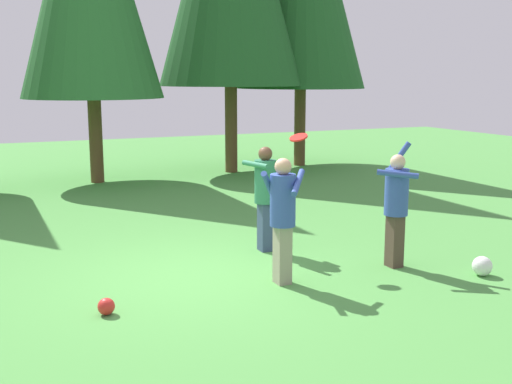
# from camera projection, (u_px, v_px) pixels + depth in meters

# --- Properties ---
(ground_plane) EXTENTS (40.00, 40.00, 0.00)m
(ground_plane) POSITION_uv_depth(u_px,v_px,m) (203.00, 276.00, 8.78)
(ground_plane) COLOR #4C9342
(person_thrower) EXTENTS (0.67, 0.67, 1.82)m
(person_thrower) POSITION_uv_depth(u_px,v_px,m) (396.00, 201.00, 9.03)
(person_thrower) COLOR #4C382D
(person_thrower) RESTS_ON ground_plane
(person_catcher) EXTENTS (0.61, 0.67, 1.66)m
(person_catcher) POSITION_uv_depth(u_px,v_px,m) (265.00, 190.00, 9.87)
(person_catcher) COLOR #38476B
(person_catcher) RESTS_ON ground_plane
(person_bystander) EXTENTS (0.72, 0.73, 1.69)m
(person_bystander) POSITION_uv_depth(u_px,v_px,m) (283.00, 210.00, 8.28)
(person_bystander) COLOR gray
(person_bystander) RESTS_ON ground_plane
(frisbee) EXTENTS (0.35, 0.35, 0.11)m
(frisbee) POSITION_uv_depth(u_px,v_px,m) (299.00, 137.00, 9.15)
(frisbee) COLOR red
(ball_red) EXTENTS (0.20, 0.20, 0.20)m
(ball_red) POSITION_uv_depth(u_px,v_px,m) (106.00, 306.00, 7.32)
(ball_red) COLOR red
(ball_red) RESTS_ON ground_plane
(ball_white) EXTENTS (0.28, 0.28, 0.28)m
(ball_white) POSITION_uv_depth(u_px,v_px,m) (482.00, 266.00, 8.75)
(ball_white) COLOR white
(ball_white) RESTS_ON ground_plane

